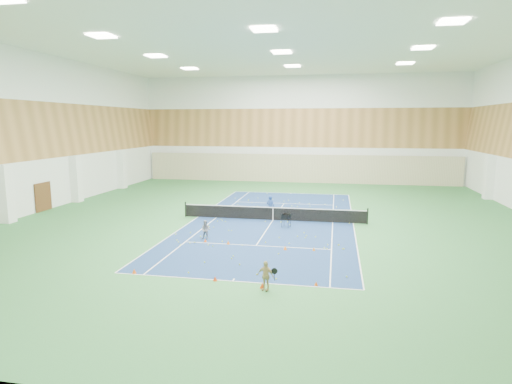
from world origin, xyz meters
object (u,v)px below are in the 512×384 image
ball_cart (286,221)px  coach (270,207)px  tennis_net (273,213)px  child_court (206,230)px  child_apron (265,276)px

ball_cart → coach: bearing=132.2°
tennis_net → child_court: bearing=-119.0°
ball_cart → child_apron: bearing=-75.5°
tennis_net → child_court: (-3.13, -5.64, 0.01)m
child_court → child_apron: 8.38m
coach → child_apron: coach is taller
child_apron → child_court: bearing=141.3°
coach → child_court: (-2.85, -6.24, -0.27)m
coach → ball_cart: size_ratio=1.87×
tennis_net → ball_cart: size_ratio=14.41×
child_court → coach: bearing=62.9°
child_court → child_apron: child_apron is taller
child_apron → ball_cart: size_ratio=1.39×
tennis_net → ball_cart: tennis_net is taller
coach → tennis_net: bearing=128.2°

